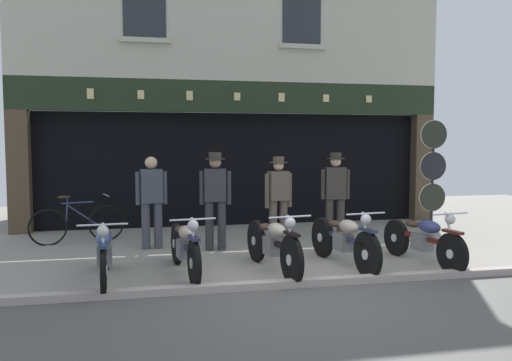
{
  "coord_description": "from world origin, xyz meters",
  "views": [
    {
      "loc": [
        -1.96,
        -6.31,
        1.92
      ],
      "look_at": [
        -0.07,
        2.68,
        1.23
      ],
      "focal_mm": 35.61,
      "sensor_mm": 36.0,
      "label": 1
    }
  ],
  "objects_px": {
    "motorcycle_right": "(423,239)",
    "salesman_right": "(278,195)",
    "shopkeeper_center": "(215,195)",
    "advert_board_near": "(137,144)",
    "assistant_far_right": "(335,192)",
    "leaning_bicycle": "(77,223)",
    "salesman_left": "(152,198)",
    "tyre_sign_pole": "(433,167)",
    "motorcycle_center": "(273,243)",
    "motorcycle_center_right": "(344,239)",
    "motorcycle_center_left": "(185,246)",
    "motorcycle_left": "(105,252)"
  },
  "relations": [
    {
      "from": "motorcycle_center_left",
      "to": "motorcycle_right",
      "type": "distance_m",
      "value": 3.72
    },
    {
      "from": "salesman_left",
      "to": "leaning_bicycle",
      "type": "relative_size",
      "value": 0.97
    },
    {
      "from": "motorcycle_left",
      "to": "motorcycle_right",
      "type": "distance_m",
      "value": 4.83
    },
    {
      "from": "motorcycle_right",
      "to": "salesman_right",
      "type": "xyz_separation_m",
      "value": [
        -1.8,
        2.17,
        0.5
      ]
    },
    {
      "from": "shopkeeper_center",
      "to": "advert_board_near",
      "type": "height_order",
      "value": "advert_board_near"
    },
    {
      "from": "motorcycle_center_right",
      "to": "tyre_sign_pole",
      "type": "height_order",
      "value": "tyre_sign_pole"
    },
    {
      "from": "shopkeeper_center",
      "to": "motorcycle_center_left",
      "type": "bearing_deg",
      "value": 75.08
    },
    {
      "from": "shopkeeper_center",
      "to": "advert_board_near",
      "type": "relative_size",
      "value": 1.71
    },
    {
      "from": "motorcycle_center_right",
      "to": "leaning_bicycle",
      "type": "bearing_deg",
      "value": -41.17
    },
    {
      "from": "shopkeeper_center",
      "to": "leaning_bicycle",
      "type": "relative_size",
      "value": 1.02
    },
    {
      "from": "shopkeeper_center",
      "to": "motorcycle_center_right",
      "type": "bearing_deg",
      "value": 145.3
    },
    {
      "from": "salesman_left",
      "to": "leaning_bicycle",
      "type": "distance_m",
      "value": 1.73
    },
    {
      "from": "salesman_right",
      "to": "advert_board_near",
      "type": "height_order",
      "value": "advert_board_near"
    },
    {
      "from": "advert_board_near",
      "to": "tyre_sign_pole",
      "type": "bearing_deg",
      "value": -16.93
    },
    {
      "from": "motorcycle_center",
      "to": "tyre_sign_pole",
      "type": "relative_size",
      "value": 0.87
    },
    {
      "from": "shopkeeper_center",
      "to": "leaning_bicycle",
      "type": "bearing_deg",
      "value": -18.46
    },
    {
      "from": "motorcycle_center_left",
      "to": "assistant_far_right",
      "type": "height_order",
      "value": "assistant_far_right"
    },
    {
      "from": "motorcycle_center",
      "to": "salesman_left",
      "type": "relative_size",
      "value": 1.25
    },
    {
      "from": "salesman_right",
      "to": "leaning_bicycle",
      "type": "height_order",
      "value": "salesman_right"
    },
    {
      "from": "motorcycle_center",
      "to": "tyre_sign_pole",
      "type": "bearing_deg",
      "value": -155.81
    },
    {
      "from": "shopkeeper_center",
      "to": "motorcycle_center",
      "type": "bearing_deg",
      "value": 117.91
    },
    {
      "from": "motorcycle_left",
      "to": "leaning_bicycle",
      "type": "distance_m",
      "value": 3.06
    },
    {
      "from": "motorcycle_left",
      "to": "salesman_right",
      "type": "distance_m",
      "value": 3.76
    },
    {
      "from": "salesman_left",
      "to": "advert_board_near",
      "type": "relative_size",
      "value": 1.63
    },
    {
      "from": "motorcycle_left",
      "to": "salesman_right",
      "type": "bearing_deg",
      "value": -147.81
    },
    {
      "from": "motorcycle_right",
      "to": "advert_board_near",
      "type": "xyz_separation_m",
      "value": [
        -4.48,
        4.53,
        1.48
      ]
    },
    {
      "from": "assistant_far_right",
      "to": "leaning_bicycle",
      "type": "relative_size",
      "value": 1.0
    },
    {
      "from": "motorcycle_center_left",
      "to": "assistant_far_right",
      "type": "distance_m",
      "value": 3.63
    },
    {
      "from": "shopkeeper_center",
      "to": "assistant_far_right",
      "type": "height_order",
      "value": "shopkeeper_center"
    },
    {
      "from": "salesman_right",
      "to": "advert_board_near",
      "type": "relative_size",
      "value": 1.61
    },
    {
      "from": "shopkeeper_center",
      "to": "assistant_far_right",
      "type": "bearing_deg",
      "value": -164.51
    },
    {
      "from": "motorcycle_center",
      "to": "salesman_left",
      "type": "distance_m",
      "value": 2.75
    },
    {
      "from": "motorcycle_center_left",
      "to": "motorcycle_center_right",
      "type": "relative_size",
      "value": 0.98
    },
    {
      "from": "tyre_sign_pole",
      "to": "advert_board_near",
      "type": "bearing_deg",
      "value": 163.07
    },
    {
      "from": "motorcycle_left",
      "to": "motorcycle_center_right",
      "type": "distance_m",
      "value": 3.55
    },
    {
      "from": "motorcycle_center_right",
      "to": "tyre_sign_pole",
      "type": "bearing_deg",
      "value": -147.84
    },
    {
      "from": "shopkeeper_center",
      "to": "leaning_bicycle",
      "type": "xyz_separation_m",
      "value": [
        -2.51,
        1.22,
        -0.61
      ]
    },
    {
      "from": "motorcycle_center_right",
      "to": "advert_board_near",
      "type": "xyz_separation_m",
      "value": [
        -3.2,
        4.4,
        1.46
      ]
    },
    {
      "from": "salesman_right",
      "to": "advert_board_near",
      "type": "xyz_separation_m",
      "value": [
        -2.68,
        2.36,
        0.98
      ]
    },
    {
      "from": "tyre_sign_pole",
      "to": "advert_board_near",
      "type": "distance_m",
      "value": 6.51
    },
    {
      "from": "assistant_far_right",
      "to": "motorcycle_left",
      "type": "bearing_deg",
      "value": 35.31
    },
    {
      "from": "salesman_left",
      "to": "tyre_sign_pole",
      "type": "bearing_deg",
      "value": 178.71
    },
    {
      "from": "motorcycle_center_left",
      "to": "motorcycle_center",
      "type": "distance_m",
      "value": 1.29
    },
    {
      "from": "motorcycle_left",
      "to": "salesman_left",
      "type": "relative_size",
      "value": 1.2
    },
    {
      "from": "motorcycle_center_right",
      "to": "leaning_bicycle",
      "type": "distance_m",
      "value": 5.15
    },
    {
      "from": "advert_board_near",
      "to": "motorcycle_center",
      "type": "bearing_deg",
      "value": -65.49
    },
    {
      "from": "motorcycle_center_right",
      "to": "salesman_right",
      "type": "height_order",
      "value": "salesman_right"
    },
    {
      "from": "motorcycle_right",
      "to": "shopkeeper_center",
      "type": "bearing_deg",
      "value": -37.92
    },
    {
      "from": "advert_board_near",
      "to": "salesman_right",
      "type": "bearing_deg",
      "value": -41.32
    },
    {
      "from": "shopkeeper_center",
      "to": "tyre_sign_pole",
      "type": "distance_m",
      "value": 4.9
    }
  ]
}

